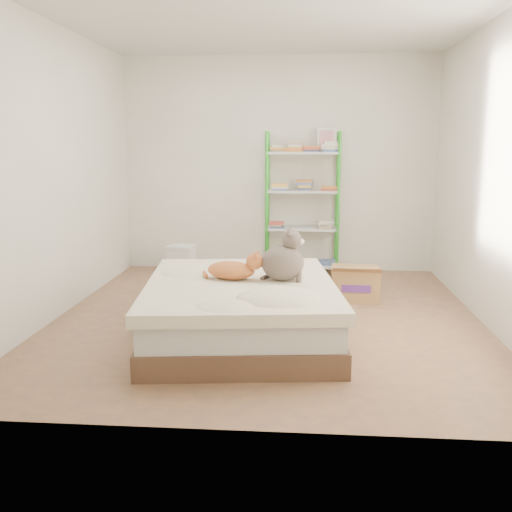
# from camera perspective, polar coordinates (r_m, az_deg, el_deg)

# --- Properties ---
(room) EXTENTS (3.81, 4.21, 2.61)m
(room) POSITION_cam_1_polar(r_m,az_deg,el_deg) (4.98, 1.22, 8.28)
(room) COLOR #A0734A
(room) RESTS_ON ground
(bed) EXTENTS (1.68, 2.00, 0.47)m
(bed) POSITION_cam_1_polar(r_m,az_deg,el_deg) (4.61, -1.55, -5.39)
(bed) COLOR brown
(bed) RESTS_ON ground
(orange_cat) EXTENTS (0.50, 0.32, 0.19)m
(orange_cat) POSITION_cam_1_polar(r_m,az_deg,el_deg) (4.60, -2.52, -1.20)
(orange_cat) COLOR #DD7341
(orange_cat) RESTS_ON bed
(grey_cat) EXTENTS (0.37, 0.31, 0.42)m
(grey_cat) POSITION_cam_1_polar(r_m,az_deg,el_deg) (4.53, 2.69, 0.09)
(grey_cat) COLOR gray
(grey_cat) RESTS_ON bed
(shelf_unit) EXTENTS (0.88, 0.36, 1.74)m
(shelf_unit) POSITION_cam_1_polar(r_m,az_deg,el_deg) (6.88, 4.70, 5.57)
(shelf_unit) COLOR green
(shelf_unit) RESTS_ON ground
(cardboard_box) EXTENTS (0.49, 0.47, 0.39)m
(cardboard_box) POSITION_cam_1_polar(r_m,az_deg,el_deg) (5.84, 9.88, -2.70)
(cardboard_box) COLOR #AF7F49
(cardboard_box) RESTS_ON ground
(white_bin) EXTENTS (0.37, 0.33, 0.37)m
(white_bin) POSITION_cam_1_polar(r_m,az_deg,el_deg) (6.89, -7.45, -0.40)
(white_bin) COLOR white
(white_bin) RESTS_ON ground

